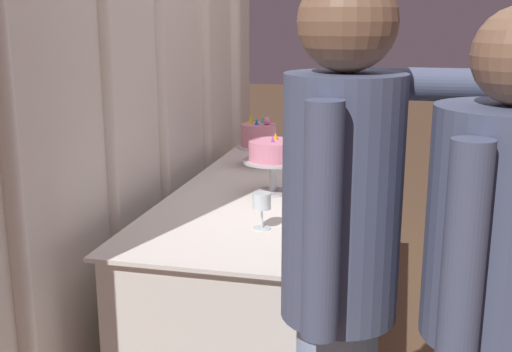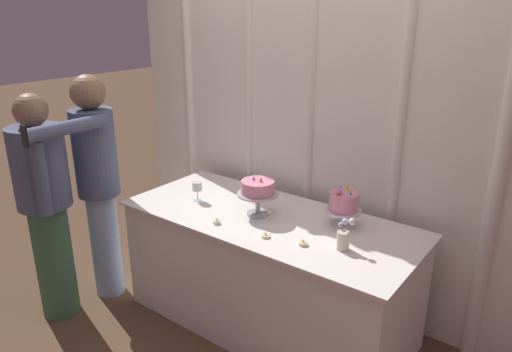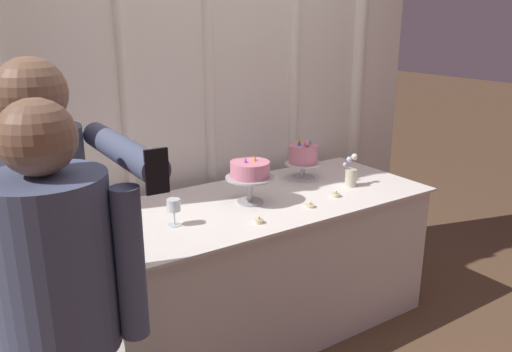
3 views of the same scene
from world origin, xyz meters
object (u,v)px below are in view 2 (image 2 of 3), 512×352
(cake_display_nearleft, at_px, (258,190))
(guest_man_pink_jacket, at_px, (45,201))
(cake_display_nearright, at_px, (344,204))
(tealight_near_right, at_px, (303,244))
(wine_glass, at_px, (197,187))
(tealight_near_left, at_px, (266,236))
(flower_vase, at_px, (344,237))
(guest_girl_blue_dress, at_px, (96,177))
(tealight_far_left, at_px, (217,222))
(cake_table, at_px, (268,272))

(cake_display_nearleft, distance_m, guest_man_pink_jacket, 1.40)
(cake_display_nearright, xyz_separation_m, tealight_near_right, (-0.06, -0.36, -0.13))
(wine_glass, height_order, tealight_near_left, wine_glass)
(flower_vase, distance_m, guest_man_pink_jacket, 1.93)
(cake_display_nearright, xyz_separation_m, guest_girl_blue_dress, (-1.60, -0.59, -0.01))
(cake_display_nearright, height_order, flower_vase, cake_display_nearright)
(flower_vase, height_order, tealight_far_left, flower_vase)
(wine_glass, bearing_deg, guest_man_pink_jacket, -134.25)
(cake_display_nearleft, bearing_deg, wine_glass, -172.85)
(tealight_near_left, bearing_deg, guest_man_pink_jacket, -158.78)
(cake_display_nearleft, xyz_separation_m, tealight_near_left, (0.23, -0.23, -0.16))
(cake_display_nearleft, xyz_separation_m, wine_glass, (-0.47, -0.06, -0.07))
(wine_glass, height_order, tealight_far_left, wine_glass)
(cake_display_nearright, relative_size, tealight_near_right, 5.05)
(tealight_near_right, height_order, guest_man_pink_jacket, guest_man_pink_jacket)
(cake_display_nearright, height_order, tealight_far_left, cake_display_nearright)
(flower_vase, height_order, guest_man_pink_jacket, guest_man_pink_jacket)
(wine_glass, xyz_separation_m, flower_vase, (1.12, -0.03, -0.02))
(flower_vase, distance_m, tealight_far_left, 0.79)
(tealight_near_right, height_order, guest_girl_blue_dress, guest_girl_blue_dress)
(cake_table, distance_m, cake_display_nearleft, 0.57)
(cake_display_nearright, distance_m, tealight_far_left, 0.78)
(cake_display_nearleft, distance_m, tealight_near_left, 0.36)
(cake_display_nearright, relative_size, wine_glass, 1.96)
(cake_table, distance_m, tealight_near_left, 0.49)
(wine_glass, distance_m, tealight_near_right, 0.93)
(cake_display_nearright, relative_size, tealight_far_left, 5.81)
(guest_girl_blue_dress, bearing_deg, cake_display_nearright, 20.33)
(wine_glass, bearing_deg, tealight_near_right, -7.50)
(tealight_near_right, relative_size, guest_man_pink_jacket, 0.03)
(wine_glass, xyz_separation_m, guest_man_pink_jacket, (-0.69, -0.71, -0.04))
(flower_vase, bearing_deg, cake_table, 170.45)
(guest_girl_blue_dress, bearing_deg, flower_vase, 10.51)
(tealight_far_left, height_order, guest_girl_blue_dress, guest_girl_blue_dress)
(cake_display_nearleft, xyz_separation_m, cake_display_nearright, (0.51, 0.18, -0.03))
(wine_glass, bearing_deg, cake_display_nearright, 13.91)
(flower_vase, relative_size, tealight_near_right, 3.66)
(guest_man_pink_jacket, bearing_deg, tealight_near_left, 21.22)
(tealight_far_left, height_order, guest_man_pink_jacket, guest_man_pink_jacket)
(tealight_near_left, height_order, guest_girl_blue_dress, guest_girl_blue_dress)
(cake_table, height_order, tealight_near_left, tealight_near_left)
(cake_display_nearleft, height_order, wine_glass, cake_display_nearleft)
(tealight_far_left, relative_size, tealight_near_left, 0.86)
(tealight_near_left, distance_m, tealight_near_right, 0.23)
(guest_man_pink_jacket, bearing_deg, tealight_far_left, 25.94)
(cake_display_nearleft, distance_m, guest_girl_blue_dress, 1.17)
(cake_display_nearright, xyz_separation_m, tealight_near_left, (-0.28, -0.41, -0.13))
(cake_table, distance_m, cake_display_nearright, 0.71)
(guest_girl_blue_dress, distance_m, guest_man_pink_jacket, 0.37)
(cake_display_nearright, bearing_deg, tealight_near_right, -98.69)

